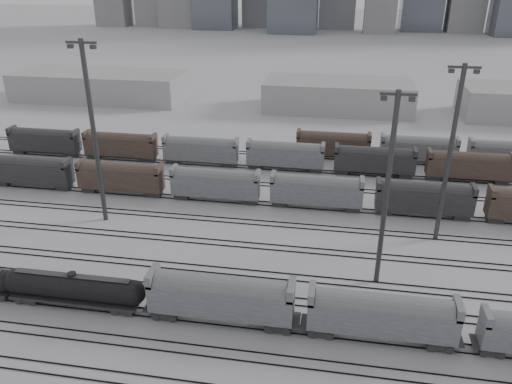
% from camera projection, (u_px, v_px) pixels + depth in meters
% --- Properties ---
extents(ground, '(900.00, 900.00, 0.00)m').
position_uv_depth(ground, '(225.00, 328.00, 55.36)').
color(ground, silver).
rests_on(ground, ground).
extents(tracks, '(220.00, 71.50, 0.16)m').
position_uv_depth(tracks, '(253.00, 247.00, 71.02)').
color(tracks, black).
rests_on(tracks, ground).
extents(tank_car_b, '(17.51, 2.92, 4.33)m').
position_uv_depth(tank_car_b, '(74.00, 288.00, 58.03)').
color(tank_car_b, '#232325').
rests_on(tank_car_b, ground).
extents(hopper_car_a, '(16.24, 3.23, 5.81)m').
position_uv_depth(hopper_car_a, '(221.00, 295.00, 54.87)').
color(hopper_car_a, '#232325').
rests_on(hopper_car_a, ground).
extents(hopper_car_b, '(15.53, 3.09, 5.55)m').
position_uv_depth(hopper_car_b, '(382.00, 313.00, 52.26)').
color(hopper_car_b, '#232325').
rests_on(hopper_car_b, ground).
extents(light_mast_b, '(4.43, 0.71, 27.70)m').
position_uv_depth(light_mast_b, '(93.00, 130.00, 72.90)').
color(light_mast_b, '#363638').
rests_on(light_mast_b, ground).
extents(light_mast_c, '(3.93, 0.63, 24.57)m').
position_uv_depth(light_mast_c, '(387.00, 188.00, 58.15)').
color(light_mast_c, '#363638').
rests_on(light_mast_c, ground).
extents(light_mast_d, '(4.07, 0.65, 25.45)m').
position_uv_depth(light_mast_d, '(450.00, 152.00, 67.80)').
color(light_mast_d, '#363638').
rests_on(light_mast_d, ground).
extents(bg_string_near, '(151.00, 3.00, 5.60)m').
position_uv_depth(bg_string_near, '(316.00, 192.00, 81.66)').
color(bg_string_near, gray).
rests_on(bg_string_near, ground).
extents(bg_string_mid, '(151.00, 3.00, 5.60)m').
position_uv_depth(bg_string_mid, '(374.00, 161.00, 94.47)').
color(bg_string_mid, '#232325').
rests_on(bg_string_mid, ground).
extents(bg_string_far, '(66.00, 3.00, 5.60)m').
position_uv_depth(bg_string_far, '(463.00, 153.00, 98.94)').
color(bg_string_far, brown).
rests_on(bg_string_far, ground).
extents(warehouse_left, '(50.00, 18.00, 8.00)m').
position_uv_depth(warehouse_left, '(100.00, 86.00, 148.14)').
color(warehouse_left, '#A7A7A9').
rests_on(warehouse_left, ground).
extents(warehouse_mid, '(40.00, 18.00, 8.00)m').
position_uv_depth(warehouse_mid, '(338.00, 95.00, 137.35)').
color(warehouse_mid, '#A7A7A9').
rests_on(warehouse_mid, ground).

